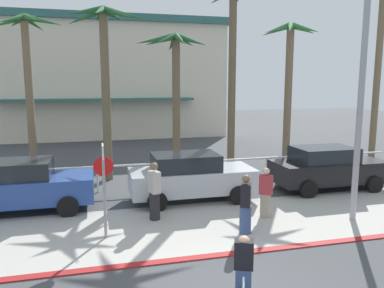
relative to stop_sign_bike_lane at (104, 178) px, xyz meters
The scene contains 20 objects.
ground_plane 6.62m from the stop_sign_bike_lane, 70.28° to the left, with size 80.00×80.00×0.00m, color #424447.
sidewalk_strip 2.74m from the stop_sign_bike_lane, ahead, with size 44.00×4.00×0.02m, color #ADAAA0.
curb_paint 3.25m from the stop_sign_bike_lane, 39.25° to the right, with size 44.00×0.24×0.03m, color maroon.
building_backdrop 23.58m from the stop_sign_bike_lane, 89.85° to the left, with size 19.97×12.17×9.00m.
rail_fence 5.09m from the stop_sign_bike_lane, 64.49° to the left, with size 23.40×0.08×1.04m.
stop_sign_bike_lane is the anchor object (origin of this frame).
streetlight_curb 7.85m from the stop_sign_bike_lane, ahead, with size 0.24×2.54×7.50m.
palm_tree_2 10.43m from the stop_sign_bike_lane, 108.66° to the left, with size 3.20×3.14×7.28m.
palm_tree_3 7.47m from the stop_sign_bike_lane, 87.01° to the left, with size 3.36×2.78×7.26m.
palm_tree_4 8.47m from the stop_sign_bike_lane, 64.23° to the left, with size 3.27×3.57×6.36m.
palm_tree_5 10.67m from the stop_sign_bike_lane, 49.85° to the left, with size 3.44×2.89×8.61m.
palm_tree_6 11.83m from the stop_sign_bike_lane, 37.55° to the left, with size 2.72×3.24×7.02m.
palm_tree_7 17.71m from the stop_sign_bike_lane, 28.24° to the left, with size 2.99×2.78×9.62m.
car_blue_1 3.94m from the stop_sign_bike_lane, 131.64° to the left, with size 4.40×2.02×1.69m.
car_silver_2 4.15m from the stop_sign_bike_lane, 41.75° to the left, with size 4.40×2.02×1.69m.
car_black_3 9.06m from the stop_sign_bike_lane, 17.98° to the left, with size 4.40×2.02×1.69m.
cyclist_teal_0 4.81m from the stop_sign_bike_lane, 60.74° to the right, with size 0.73×1.71×1.50m.
pedestrian_0 2.00m from the stop_sign_bike_lane, 34.85° to the left, with size 0.40×0.46×1.79m.
pedestrian_1 4.97m from the stop_sign_bike_lane, ahead, with size 0.48×0.44×1.58m.
pedestrian_2 3.92m from the stop_sign_bike_lane, ahead, with size 0.43×0.47×1.67m.
Camera 1 is at (-2.30, -6.02, 4.13)m, focal length 35.50 mm.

